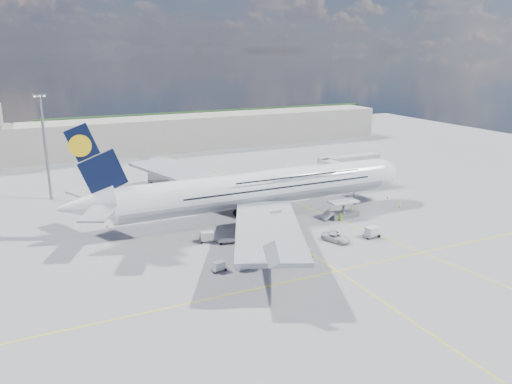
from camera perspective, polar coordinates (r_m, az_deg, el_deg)
name	(u,v)px	position (r m, az deg, el deg)	size (l,w,h in m)	color
ground	(281,233)	(100.52, 2.85, -4.68)	(300.00, 300.00, 0.00)	gray
taxi_line_main	(281,233)	(100.51, 2.85, -4.67)	(0.25, 220.00, 0.01)	yellow
taxi_line_cross	(337,271)	(84.78, 9.29, -8.90)	(120.00, 0.25, 0.01)	yellow
taxi_line_diag	(314,210)	(115.36, 6.65, -2.03)	(0.25, 100.00, 0.01)	yellow
airliner	(260,188)	(107.00, 0.50, 0.49)	(77.26, 79.15, 23.71)	white
jet_bridge	(345,165)	(130.88, 10.12, 3.08)	(18.80, 12.10, 8.50)	#B7B7BC
cargo_loader	(342,212)	(110.87, 9.84, -2.23)	(8.53, 3.20, 3.67)	silver
light_mast	(45,146)	(129.83, -22.94, 4.83)	(3.00, 0.70, 25.50)	gray
terminal	(158,134)	(185.71, -11.14, 6.49)	(180.00, 16.00, 12.00)	#B2AD9E
tree_line	(217,119)	(240.45, -4.52, 8.33)	(160.00, 6.00, 8.00)	#193814
dolly_row_a	(226,241)	(95.38, -3.44, -5.60)	(3.58, 2.30, 0.49)	gray
dolly_row_b	(219,266)	(83.63, -4.29, -8.43)	(2.83, 1.90, 1.64)	gray
dolly_row_c	(304,253)	(88.48, 5.53, -7.00)	(3.00, 1.88, 1.78)	gray
dolly_back	(207,236)	(95.97, -5.63, -5.07)	(3.41, 2.25, 1.99)	gray
dolly_nose_far	(372,232)	(100.26, 13.08, -4.44)	(3.78, 2.72, 2.16)	gray
dolly_nose_near	(331,232)	(100.82, 8.55, -4.58)	(3.23, 2.57, 0.42)	gray
baggage_tug	(243,263)	(84.42, -1.44, -8.14)	(3.48, 2.24, 2.00)	silver
catering_truck_inner	(191,194)	(121.93, -7.47, -0.28)	(6.08, 3.29, 3.43)	gray
catering_truck_outer	(160,178)	(138.06, -10.90, 1.56)	(7.19, 4.92, 3.96)	gray
service_van	(336,238)	(96.93, 9.12, -5.16)	(2.60, 5.65, 1.57)	silver
crew_nose	(400,205)	(119.70, 16.10, -1.44)	(0.67, 0.44, 1.84)	#E0FF1A
crew_loader	(352,209)	(114.91, 10.93, -1.88)	(0.77, 0.60, 1.59)	#DBF119
crew_wing	(255,235)	(96.55, -0.07, -4.92)	(1.14, 0.48, 1.95)	#E1F71A
crew_van	(340,217)	(108.63, 9.62, -2.85)	(0.78, 0.51, 1.59)	#AFFF1A
crew_tug	(258,240)	(94.79, 0.21, -5.46)	(0.98, 0.57, 1.52)	#A5FD1A
cone_nose	(387,197)	(127.55, 14.79, -0.59)	(0.47, 0.47, 0.59)	red
cone_wing_left_inner	(227,211)	(113.35, -3.34, -2.15)	(0.41, 0.41, 0.52)	red
cone_wing_left_outer	(169,192)	(130.20, -9.89, 0.02)	(0.40, 0.40, 0.51)	red
cone_wing_right_inner	(257,248)	(92.35, 0.15, -6.40)	(0.40, 0.40, 0.51)	red
cone_wing_right_outer	(278,266)	(84.95, 2.51, -8.47)	(0.39, 0.39, 0.50)	red
cone_tail	(107,226)	(107.60, -16.66, -3.79)	(0.45, 0.45, 0.57)	red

